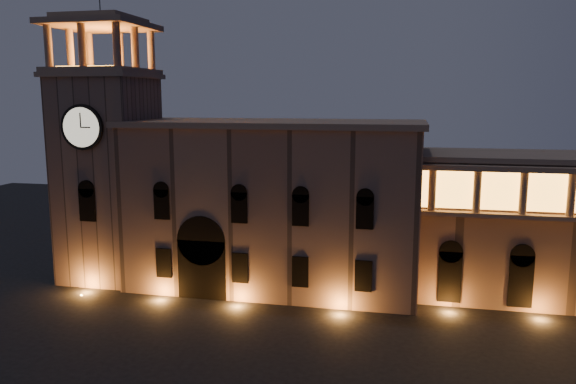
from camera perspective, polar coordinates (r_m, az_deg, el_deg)
The scene contains 2 objects.
government_building at distance 59.36m, azimuth -1.49°, elevation -1.28°, with size 30.80×12.80×17.60m.
clock_tower at distance 64.76m, azimuth -17.78°, elevation 2.51°, with size 9.80×9.80×32.40m.
Camera 1 is at (11.70, -34.72, 19.93)m, focal length 35.00 mm.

